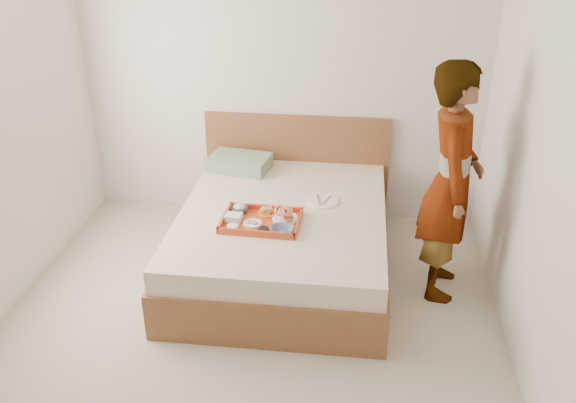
# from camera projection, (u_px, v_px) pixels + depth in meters

# --- Properties ---
(ground) EXTENTS (3.50, 4.00, 0.01)m
(ground) POSITION_uv_depth(u_px,v_px,m) (242.00, 348.00, 4.04)
(ground) COLOR #BAB49E
(ground) RESTS_ON ground
(wall_back) EXTENTS (3.50, 0.01, 2.60)m
(wall_back) POSITION_uv_depth(u_px,v_px,m) (281.00, 75.00, 5.23)
(wall_back) COLOR silver
(wall_back) RESTS_ON ground
(wall_right) EXTENTS (0.01, 4.00, 2.60)m
(wall_right) POSITION_uv_depth(u_px,v_px,m) (556.00, 185.00, 3.27)
(wall_right) COLOR silver
(wall_right) RESTS_ON ground
(bed) EXTENTS (1.65, 2.00, 0.53)m
(bed) POSITION_uv_depth(u_px,v_px,m) (283.00, 239.00, 4.79)
(bed) COLOR brown
(bed) RESTS_ON ground
(headboard) EXTENTS (1.65, 0.06, 0.95)m
(headboard) POSITION_uv_depth(u_px,v_px,m) (297.00, 166.00, 5.56)
(headboard) COLOR brown
(headboard) RESTS_ON ground
(pillow) EXTENTS (0.56, 0.43, 0.12)m
(pillow) POSITION_uv_depth(u_px,v_px,m) (240.00, 163.00, 5.33)
(pillow) COLOR #87A288
(pillow) RESTS_ON bed
(tray) EXTENTS (0.58, 0.43, 0.05)m
(tray) POSITION_uv_depth(u_px,v_px,m) (261.00, 220.00, 4.46)
(tray) COLOR #BD431A
(tray) RESTS_ON bed
(prawn_plate) EXTENTS (0.20, 0.20, 0.01)m
(prawn_plate) POSITION_uv_depth(u_px,v_px,m) (285.00, 219.00, 4.49)
(prawn_plate) COLOR white
(prawn_plate) RESTS_ON tray
(navy_bowl_big) EXTENTS (0.17, 0.17, 0.04)m
(navy_bowl_big) POSITION_uv_depth(u_px,v_px,m) (283.00, 230.00, 4.32)
(navy_bowl_big) COLOR #1A1D50
(navy_bowl_big) RESTS_ON tray
(sauce_dish) EXTENTS (0.09, 0.09, 0.03)m
(sauce_dish) POSITION_uv_depth(u_px,v_px,m) (263.00, 230.00, 4.32)
(sauce_dish) COLOR black
(sauce_dish) RESTS_ON tray
(meat_plate) EXTENTS (0.15, 0.15, 0.01)m
(meat_plate) POSITION_uv_depth(u_px,v_px,m) (252.00, 223.00, 4.43)
(meat_plate) COLOR white
(meat_plate) RESTS_ON tray
(bread_plate) EXTENTS (0.14, 0.14, 0.01)m
(bread_plate) POSITION_uv_depth(u_px,v_px,m) (267.00, 213.00, 4.57)
(bread_plate) COLOR orange
(bread_plate) RESTS_ON tray
(salad_bowl) EXTENTS (0.13, 0.13, 0.04)m
(salad_bowl) POSITION_uv_depth(u_px,v_px,m) (240.00, 209.00, 4.60)
(salad_bowl) COLOR #1A1D50
(salad_bowl) RESTS_ON tray
(plastic_tub) EXTENTS (0.12, 0.10, 0.05)m
(plastic_tub) POSITION_uv_depth(u_px,v_px,m) (234.00, 217.00, 4.47)
(plastic_tub) COLOR silver
(plastic_tub) RESTS_ON tray
(cheese_round) EXTENTS (0.09, 0.09, 0.03)m
(cheese_round) POSITION_uv_depth(u_px,v_px,m) (233.00, 227.00, 4.36)
(cheese_round) COLOR white
(cheese_round) RESTS_ON tray
(dinner_plate) EXTENTS (0.29, 0.29, 0.01)m
(dinner_plate) POSITION_uv_depth(u_px,v_px,m) (322.00, 201.00, 4.78)
(dinner_plate) COLOR white
(dinner_plate) RESTS_ON bed
(person) EXTENTS (0.48, 0.68, 1.74)m
(person) POSITION_uv_depth(u_px,v_px,m) (451.00, 183.00, 4.29)
(person) COLOR beige
(person) RESTS_ON ground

